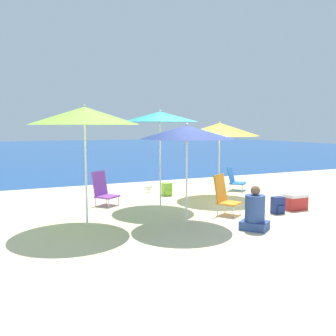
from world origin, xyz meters
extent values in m
plane|color=beige|center=(0.00, 0.00, 0.00)|extent=(60.00, 60.00, 0.00)
cube|color=#19478C|center=(0.00, 25.44, 0.00)|extent=(60.00, 40.00, 0.01)
cylinder|color=white|center=(-0.79, 1.46, 1.02)|extent=(0.04, 0.04, 2.03)
cone|color=teal|center=(-0.79, 1.46, 2.16)|extent=(1.83, 1.83, 0.25)
sphere|color=white|center=(-0.79, 1.46, 2.30)|extent=(0.04, 0.04, 0.04)
cylinder|color=white|center=(1.12, 1.85, 0.84)|extent=(0.04, 0.04, 1.68)
cone|color=yellow|center=(1.12, 1.85, 1.85)|extent=(2.10, 2.10, 0.34)
sphere|color=white|center=(1.12, 1.85, 2.04)|extent=(0.04, 0.04, 0.04)
cylinder|color=white|center=(-0.95, -0.23, 0.84)|extent=(0.04, 0.04, 1.69)
cone|color=navy|center=(-0.95, -0.23, 1.82)|extent=(1.85, 1.85, 0.26)
sphere|color=white|center=(-0.95, -0.23, 1.97)|extent=(0.04, 0.04, 0.04)
cylinder|color=white|center=(-2.81, 0.37, 0.98)|extent=(0.04, 0.04, 1.96)
cone|color=#8ECC3D|center=(-2.81, 0.37, 2.13)|extent=(2.08, 2.08, 0.33)
sphere|color=white|center=(-2.81, 0.37, 2.32)|extent=(0.04, 0.04, 0.04)
cylinder|color=silver|center=(2.22, 2.28, 0.10)|extent=(0.02, 0.02, 0.21)
cylinder|color=silver|center=(2.52, 2.57, 0.10)|extent=(0.02, 0.02, 0.21)
cylinder|color=silver|center=(1.96, 2.55, 0.10)|extent=(0.02, 0.02, 0.21)
cylinder|color=silver|center=(2.27, 2.84, 0.10)|extent=(0.02, 0.02, 0.21)
cube|color=blue|center=(2.24, 2.56, 0.22)|extent=(0.66, 0.66, 0.04)
cube|color=blue|center=(2.09, 2.72, 0.48)|extent=(0.47, 0.46, 0.47)
cylinder|color=silver|center=(-1.97, 1.82, 0.10)|extent=(0.02, 0.02, 0.20)
cylinder|color=silver|center=(-1.64, 2.07, 0.10)|extent=(0.02, 0.02, 0.20)
cylinder|color=silver|center=(-2.21, 2.13, 0.10)|extent=(0.02, 0.02, 0.20)
cylinder|color=silver|center=(-1.88, 2.38, 0.10)|extent=(0.02, 0.02, 0.20)
cube|color=purple|center=(-1.93, 2.10, 0.22)|extent=(0.66, 0.66, 0.04)
cube|color=purple|center=(-2.06, 2.28, 0.54)|extent=(0.47, 0.40, 0.59)
cylinder|color=silver|center=(0.15, -0.24, 0.12)|extent=(0.02, 0.02, 0.25)
cylinder|color=silver|center=(0.47, -0.05, 0.12)|extent=(0.02, 0.02, 0.25)
cylinder|color=silver|center=(-0.04, 0.08, 0.12)|extent=(0.02, 0.02, 0.25)
cylinder|color=silver|center=(0.28, 0.27, 0.12)|extent=(0.02, 0.02, 0.25)
cube|color=orange|center=(0.22, 0.01, 0.27)|extent=(0.60, 0.59, 0.04)
cube|color=orange|center=(0.11, 0.20, 0.58)|extent=(0.45, 0.34, 0.59)
cube|color=#334C8C|center=(0.01, -1.16, 0.08)|extent=(0.61, 0.63, 0.16)
cylinder|color=#334C8C|center=(0.01, -1.16, 0.41)|extent=(0.37, 0.37, 0.50)
sphere|color=brown|center=(0.01, -1.16, 0.74)|extent=(0.18, 0.18, 0.18)
cube|color=navy|center=(1.28, -0.32, 0.19)|extent=(0.27, 0.18, 0.38)
cube|color=navy|center=(1.28, -0.42, 0.11)|extent=(0.19, 0.03, 0.17)
cube|color=#8ECC3D|center=(-0.05, 2.69, 0.18)|extent=(0.24, 0.22, 0.36)
cube|color=#8ECC3D|center=(-0.05, 2.57, 0.11)|extent=(0.17, 0.03, 0.16)
cylinder|color=#4CB266|center=(1.97, 0.40, 0.08)|extent=(0.08, 0.08, 0.15)
cylinder|color=#4CB266|center=(1.97, 0.40, 0.18)|extent=(0.03, 0.03, 0.05)
cylinder|color=black|center=(1.97, 0.40, 0.21)|extent=(0.04, 0.04, 0.02)
cube|color=#B72828|center=(1.92, -0.19, 0.15)|extent=(0.50, 0.31, 0.30)
cube|color=white|center=(1.92, -0.19, 0.34)|extent=(0.51, 0.32, 0.07)
cylinder|color=gold|center=(-0.37, 3.40, 0.04)|extent=(0.01, 0.01, 0.07)
cylinder|color=gold|center=(-0.32, 3.40, 0.04)|extent=(0.01, 0.01, 0.07)
ellipsoid|color=white|center=(-0.34, 3.40, 0.14)|extent=(0.26, 0.11, 0.13)
sphere|color=white|center=(-0.24, 3.40, 0.19)|extent=(0.07, 0.07, 0.07)
camera|label=1|loc=(-4.34, -6.71, 1.93)|focal=40.00mm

